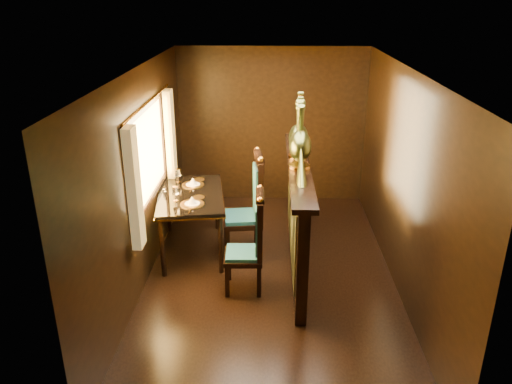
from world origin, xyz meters
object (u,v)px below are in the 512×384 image
chair_right (252,202)px  peacock_right (299,126)px  dining_table (190,199)px  peacock_left (301,133)px  chair_left (253,239)px

chair_right → peacock_right: peacock_right is taller
dining_table → peacock_right: (1.38, -0.08, 1.01)m
peacock_left → peacock_right: peacock_left is taller
chair_right → peacock_left: 1.27m
chair_left → peacock_right: size_ratio=1.55×
chair_left → peacock_right: bearing=56.2°
dining_table → peacock_right: 1.71m
dining_table → peacock_left: bearing=-27.3°
chair_right → peacock_right: size_ratio=1.77×
chair_left → chair_right: bearing=91.6°
chair_left → chair_right: (-0.05, 0.87, 0.09)m
chair_left → peacock_left: 1.33m
chair_right → peacock_right: 1.17m
peacock_left → peacock_right: size_ratio=1.06×
chair_left → chair_right: 0.88m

